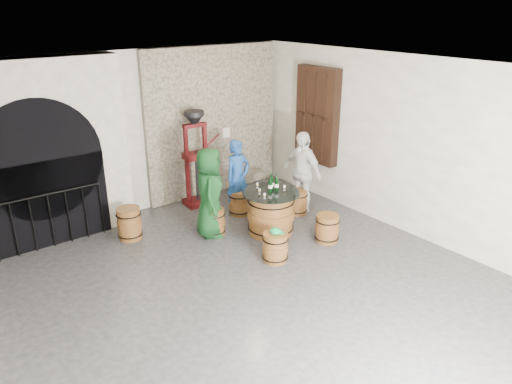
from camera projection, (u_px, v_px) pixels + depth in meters
ground at (259, 296)px, 7.08m from camera, size 8.00×8.00×0.00m
wall_back at (134, 134)px, 9.45m from camera, size 8.00×0.00×8.00m
wall_right at (417, 150)px, 8.48m from camera, size 0.00×8.00×8.00m
ceiling at (260, 73)px, 5.91m from camera, size 8.00×8.00×0.00m
stone_facing_panel at (213, 122)px, 10.43m from camera, size 3.20×0.12×3.18m
arched_opening at (36, 156)px, 8.19m from camera, size 3.10×0.60×3.19m
shuttered_window at (317, 115)px, 10.11m from camera, size 0.23×1.10×2.00m
barrel_table at (271, 213)px, 8.89m from camera, size 1.05×1.05×0.81m
barrel_stool_left at (214, 222)px, 8.89m from camera, size 0.44×0.44×0.50m
barrel_stool_far at (239, 202)px, 9.75m from camera, size 0.44×0.44×0.50m
barrel_stool_right at (297, 202)px, 9.78m from camera, size 0.44×0.44×0.50m
barrel_stool_near_right at (327, 228)px, 8.64m from camera, size 0.44×0.44×0.50m
barrel_stool_near_left at (275, 247)px, 7.97m from camera, size 0.44×0.44×0.50m
green_cap at (276, 231)px, 7.86m from camera, size 0.23×0.18×0.10m
person_green at (210, 193)px, 8.67m from camera, size 0.88×0.96×1.65m
person_blue at (238, 178)px, 9.59m from camera, size 0.58×0.40×1.53m
person_white at (302, 172)px, 9.70m from camera, size 0.45×0.99×1.67m
wine_bottle_left at (270, 185)px, 8.73m from camera, size 0.08×0.08×0.32m
wine_bottle_center at (277, 184)px, 8.78m from camera, size 0.08×0.08×0.32m
wine_bottle_right at (272, 183)px, 8.84m from camera, size 0.08×0.08×0.32m
tasting_glass_a at (265, 196)px, 8.46m from camera, size 0.05×0.05×0.10m
tasting_glass_b at (276, 185)px, 8.97m from camera, size 0.05×0.05×0.10m
tasting_glass_c at (257, 185)px, 8.94m from camera, size 0.05×0.05×0.10m
tasting_glass_d at (276, 183)px, 9.06m from camera, size 0.05×0.05×0.10m
tasting_glass_e at (284, 188)px, 8.82m from camera, size 0.05×0.05×0.10m
tasting_glass_f at (259, 191)px, 8.65m from camera, size 0.05×0.05×0.10m
side_barrel at (129, 224)px, 8.71m from camera, size 0.45×0.45×0.60m
corking_press at (196, 152)px, 9.88m from camera, size 0.83×0.48×2.00m
control_box at (225, 132)px, 10.60m from camera, size 0.18×0.10×0.22m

